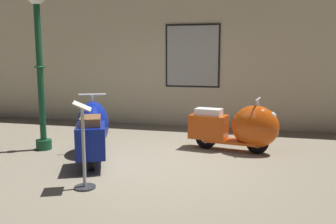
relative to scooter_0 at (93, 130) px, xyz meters
name	(u,v)px	position (x,y,z in m)	size (l,w,h in m)	color
ground_plane	(149,167)	(1.07, -0.26, -0.48)	(60.00, 60.00, 0.00)	gray
showroom_back_wall	(191,49)	(1.07, 3.19, 1.38)	(18.00, 0.24, 3.71)	beige
scooter_0	(93,130)	(0.00, 0.00, 0.00)	(1.13, 1.77, 1.05)	black
scooter_1	(240,127)	(2.38, 0.98, -0.04)	(1.64, 0.69, 0.97)	black
lamppost	(39,55)	(-1.11, 0.28, 1.24)	(0.32, 0.32, 2.89)	#144728
info_stanchion	(84,153)	(0.52, -1.36, 0.00)	(0.33, 0.38, 1.14)	#333338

